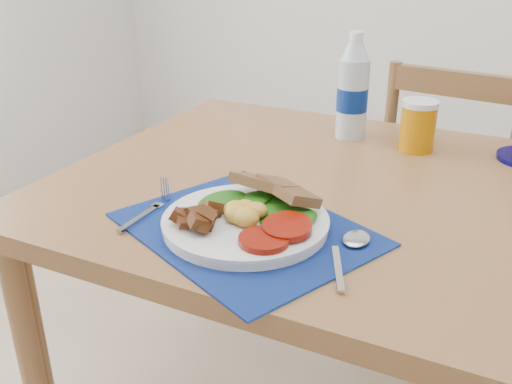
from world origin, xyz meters
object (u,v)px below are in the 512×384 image
chair_far (452,176)px  water_bottle (352,92)px  breakfast_plate (242,218)px  juice_glass (418,127)px

chair_far → water_bottle: chair_far is taller
breakfast_plate → juice_glass: juice_glass is taller
water_bottle → juice_glass: (0.17, -0.03, -0.06)m
breakfast_plate → water_bottle: water_bottle is taller
chair_far → juice_glass: size_ratio=9.79×
chair_far → juice_glass: bearing=89.7°
breakfast_plate → water_bottle: bearing=105.7°
chair_far → water_bottle: bearing=66.3°
breakfast_plate → water_bottle: 0.56m
chair_far → breakfast_plate: chair_far is taller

